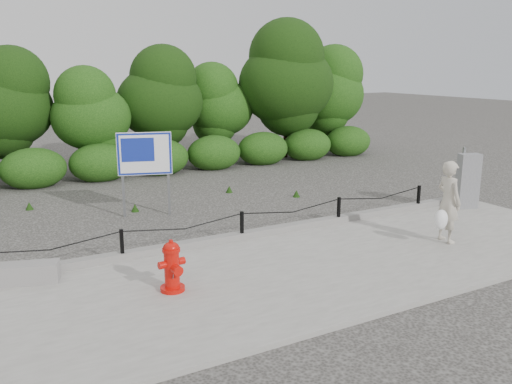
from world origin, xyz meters
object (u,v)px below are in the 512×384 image
object	(u,v)px
fire_hydrant	(172,267)
concrete_block	(26,273)
pedestrian	(448,203)
advertising_sign	(145,158)
utility_cabinet	(468,181)

from	to	relation	value
fire_hydrant	concrete_block	distance (m)	2.52
pedestrian	advertising_sign	size ratio (longest dim) A/B	0.82
fire_hydrant	utility_cabinet	bearing A→B (deg)	2.92
pedestrian	utility_cabinet	world-z (taller)	pedestrian
pedestrian	concrete_block	distance (m)	8.01
pedestrian	utility_cabinet	bearing A→B (deg)	-50.38
fire_hydrant	advertising_sign	xyz separation A→B (m)	(1.12, 4.71, 0.96)
pedestrian	concrete_block	bearing A→B (deg)	83.16
fire_hydrant	utility_cabinet	distance (m)	8.44
fire_hydrant	concrete_block	world-z (taller)	fire_hydrant
utility_cabinet	advertising_sign	world-z (taller)	advertising_sign
pedestrian	concrete_block	world-z (taller)	pedestrian
fire_hydrant	advertising_sign	bearing A→B (deg)	70.95
pedestrian	concrete_block	xyz separation A→B (m)	(-7.76, 1.90, -0.65)
pedestrian	concrete_block	size ratio (longest dim) A/B	1.62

